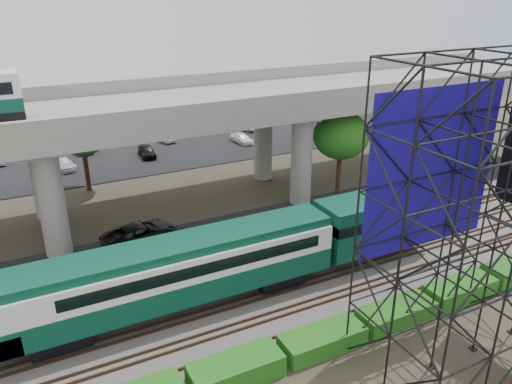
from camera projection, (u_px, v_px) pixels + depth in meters
ground at (267, 309)px, 29.43m from camera, size 140.00×140.00×0.00m
ballast_bed at (252, 291)px, 31.04m from camera, size 90.00×12.00×0.20m
service_road at (202, 235)px, 38.05m from camera, size 90.00×5.00×0.08m
parking_lot at (127, 151)px, 57.39m from camera, size 90.00×18.00×0.08m
harbor_water at (92, 112)px, 75.50m from camera, size 140.00×40.00×0.03m
rail_tracks at (252, 288)px, 30.97m from camera, size 90.00×9.52×0.16m
commuter_train at (211, 262)px, 28.87m from camera, size 29.30×3.06×4.30m
overpass at (157, 117)px, 38.94m from camera, size 80.00×12.00×12.40m
scaffold_tower at (477, 227)px, 22.74m from camera, size 9.36×6.36×15.00m
hedge_strip at (323, 339)px, 26.10m from camera, size 34.60×1.80×1.20m
trees at (116, 155)px, 38.64m from camera, size 40.94×16.94×7.69m
suv at (140, 233)px, 36.60m from camera, size 6.01×3.71×1.55m
parked_cars at (133, 146)px, 57.07m from camera, size 34.82×9.40×1.28m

